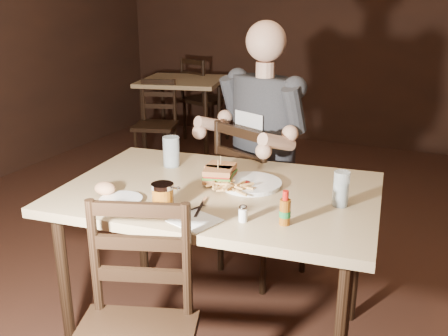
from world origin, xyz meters
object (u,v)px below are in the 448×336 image
at_px(chair_far, 263,199).
at_px(bg_chair_far, 206,99).
at_px(glass_right, 341,189).
at_px(side_plate, 121,201).
at_px(main_table, 219,204).
at_px(glass_left, 171,152).
at_px(bg_table, 182,88).
at_px(dinner_plate, 251,184).
at_px(bg_chair_near, 155,125).
at_px(syrup_dispenser, 163,197).
at_px(diner, 259,115).
at_px(hot_sauce, 285,208).

distance_m(chair_far, bg_chair_far, 2.99).
bearing_deg(glass_right, side_plate, -158.08).
relative_size(main_table, glass_left, 9.60).
bearing_deg(bg_table, glass_right, -50.94).
bearing_deg(bg_table, dinner_plate, -56.04).
xyz_separation_m(glass_left, glass_right, (0.86, -0.16, -0.00)).
bearing_deg(bg_table, bg_chair_far, 90.00).
relative_size(bg_chair_far, bg_chair_near, 1.13).
distance_m(chair_far, glass_left, 0.69).
bearing_deg(chair_far, bg_table, -27.59).
relative_size(bg_chair_near, glass_right, 5.79).
xyz_separation_m(bg_table, glass_right, (2.13, -2.63, 0.16)).
distance_m(main_table, bg_table, 3.11).
height_order(main_table, chair_far, chair_far).
relative_size(main_table, glass_right, 9.98).
bearing_deg(chair_far, bg_chair_near, -18.33).
bearing_deg(bg_chair_far, syrup_dispenser, 134.40).
height_order(chair_far, bg_chair_near, chair_far).
distance_m(diner, side_plate, 0.98).
bearing_deg(chair_far, glass_right, 153.94).
bearing_deg(chair_far, glass_left, 80.80).
relative_size(diner, side_plate, 5.80).
height_order(main_table, side_plate, side_plate).
bearing_deg(bg_table, bg_chair_near, -90.00).
xyz_separation_m(diner, glass_right, (0.56, -0.60, -0.12)).
bearing_deg(bg_table, glass_left, -62.66).
distance_m(dinner_plate, syrup_dispenser, 0.45).
bearing_deg(bg_chair_near, side_plate, -77.59).
distance_m(main_table, side_plate, 0.43).
bearing_deg(bg_table, diner, -52.31).
height_order(bg_table, chair_far, chair_far).
relative_size(main_table, bg_chair_near, 1.72).
xyz_separation_m(diner, hot_sauce, (0.42, -0.85, -0.13)).
relative_size(dinner_plate, hot_sauce, 2.01).
height_order(dinner_plate, glass_left, glass_left).
height_order(chair_far, syrup_dispenser, chair_far).
bearing_deg(bg_chair_near, glass_right, -60.55).
height_order(chair_far, dinner_plate, chair_far).
height_order(dinner_plate, syrup_dispenser, syrup_dispenser).
bearing_deg(hot_sauce, glass_right, 59.81).
height_order(bg_chair_far, dinner_plate, bg_chair_far).
relative_size(bg_table, bg_chair_far, 1.03).
bearing_deg(main_table, bg_table, 121.36).
distance_m(chair_far, side_plate, 1.06).
relative_size(bg_chair_far, glass_left, 6.30).
bearing_deg(syrup_dispenser, bg_chair_far, 107.99).
bearing_deg(syrup_dispenser, dinner_plate, 55.78).
bearing_deg(dinner_plate, bg_chair_near, 130.60).
bearing_deg(main_table, glass_left, 151.08).
height_order(main_table, dinner_plate, dinner_plate).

